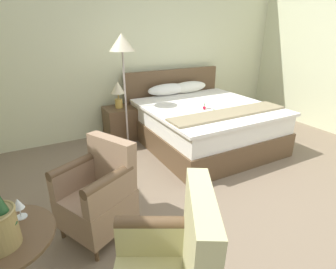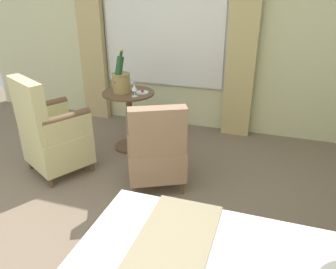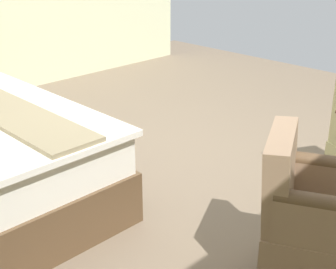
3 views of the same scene
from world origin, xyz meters
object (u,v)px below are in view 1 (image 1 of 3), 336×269
bedside_lamp (118,90)px  floor_lamp_brass (122,52)px  wine_glass_near_bucket (18,205)px  nightstand (120,123)px  armchair_by_window (99,194)px  bed (202,122)px

bedside_lamp → floor_lamp_brass: 0.72m
floor_lamp_brass → wine_glass_near_bucket: 2.67m
floor_lamp_brass → wine_glass_near_bucket: floor_lamp_brass is taller
nightstand → bedside_lamp: bearing=-180.0°
armchair_by_window → bed: bearing=31.7°
bed → wine_glass_near_bucket: size_ratio=15.15×
nightstand → armchair_by_window: armchair_by_window is taller
bedside_lamp → floor_lamp_brass: bearing=-91.0°
nightstand → floor_lamp_brass: size_ratio=0.32×
bed → nightstand: size_ratio=3.77×
floor_lamp_brass → wine_glass_near_bucket: (-1.45, -2.14, -0.67)m
nightstand → floor_lamp_brass: bearing=-91.1°
wine_glass_near_bucket → floor_lamp_brass: bearing=55.9°
nightstand → armchair_by_window: size_ratio=0.62×
armchair_by_window → nightstand: bearing=66.5°
bedside_lamp → armchair_by_window: 2.28m
bed → floor_lamp_brass: (-1.12, 0.45, 1.10)m
floor_lamp_brass → armchair_by_window: (-0.88, -1.69, -1.05)m
bed → bedside_lamp: size_ratio=4.75×
nightstand → bedside_lamp: bedside_lamp is taller
bed → nightstand: (-1.12, 0.81, -0.09)m
bed → armchair_by_window: (-2.01, -1.24, 0.05)m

